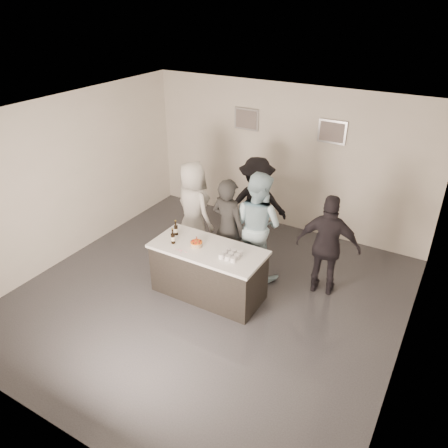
# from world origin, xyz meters

# --- Properties ---
(floor) EXTENTS (6.00, 6.00, 0.00)m
(floor) POSITION_xyz_m (0.00, 0.00, 0.00)
(floor) COLOR #3D3D42
(floor) RESTS_ON ground
(ceiling) EXTENTS (6.00, 6.00, 0.00)m
(ceiling) POSITION_xyz_m (0.00, 0.00, 3.00)
(ceiling) COLOR white
(wall_back) EXTENTS (6.00, 0.04, 3.00)m
(wall_back) POSITION_xyz_m (0.00, 3.00, 1.50)
(wall_back) COLOR silver
(wall_back) RESTS_ON ground
(wall_front) EXTENTS (6.00, 0.04, 3.00)m
(wall_front) POSITION_xyz_m (0.00, -3.00, 1.50)
(wall_front) COLOR silver
(wall_front) RESTS_ON ground
(wall_left) EXTENTS (0.04, 6.00, 3.00)m
(wall_left) POSITION_xyz_m (-3.00, 0.00, 1.50)
(wall_left) COLOR silver
(wall_left) RESTS_ON ground
(wall_right) EXTENTS (0.04, 6.00, 3.00)m
(wall_right) POSITION_xyz_m (3.00, 0.00, 1.50)
(wall_right) COLOR silver
(wall_right) RESTS_ON ground
(picture_left) EXTENTS (0.54, 0.04, 0.44)m
(picture_left) POSITION_xyz_m (-0.90, 2.97, 2.20)
(picture_left) COLOR #B2B2B7
(picture_left) RESTS_ON wall_back
(picture_right) EXTENTS (0.54, 0.04, 0.44)m
(picture_right) POSITION_xyz_m (0.90, 2.97, 2.20)
(picture_right) COLOR #B2B2B7
(picture_right) RESTS_ON wall_back
(bar_counter) EXTENTS (1.86, 0.86, 0.90)m
(bar_counter) POSITION_xyz_m (-0.05, 0.07, 0.45)
(bar_counter) COLOR white
(bar_counter) RESTS_ON ground
(cake) EXTENTS (0.20, 0.20, 0.07)m
(cake) POSITION_xyz_m (-0.24, 0.03, 0.94)
(cake) COLOR orange
(cake) RESTS_ON bar_counter
(beer_bottle_a) EXTENTS (0.07, 0.07, 0.26)m
(beer_bottle_a) POSITION_xyz_m (-0.74, 0.17, 1.03)
(beer_bottle_a) COLOR black
(beer_bottle_a) RESTS_ON bar_counter
(beer_bottle_b) EXTENTS (0.07, 0.07, 0.26)m
(beer_bottle_b) POSITION_xyz_m (-0.62, -0.08, 1.03)
(beer_bottle_b) COLOR black
(beer_bottle_b) RESTS_ON bar_counter
(tumbler_cluster) EXTENTS (0.30, 0.30, 0.08)m
(tumbler_cluster) POSITION_xyz_m (0.39, 0.03, 0.94)
(tumbler_cluster) COLOR orange
(tumbler_cluster) RESTS_ON bar_counter
(candles) EXTENTS (0.24, 0.08, 0.01)m
(candles) POSITION_xyz_m (-0.38, -0.23, 0.90)
(candles) COLOR pink
(candles) RESTS_ON bar_counter
(person_main_black) EXTENTS (0.73, 0.54, 1.82)m
(person_main_black) POSITION_xyz_m (-0.09, 0.79, 0.91)
(person_main_black) COLOR black
(person_main_black) RESTS_ON ground
(person_main_blue) EXTENTS (1.08, 0.92, 1.94)m
(person_main_blue) POSITION_xyz_m (0.35, 1.04, 0.97)
(person_main_blue) COLOR silver
(person_main_blue) RESTS_ON ground
(person_guest_left) EXTENTS (1.05, 0.87, 1.83)m
(person_guest_left) POSITION_xyz_m (-1.02, 1.11, 0.92)
(person_guest_left) COLOR silver
(person_guest_left) RESTS_ON ground
(person_guest_right) EXTENTS (1.09, 0.58, 1.77)m
(person_guest_right) POSITION_xyz_m (1.58, 1.13, 0.88)
(person_guest_right) COLOR black
(person_guest_right) RESTS_ON ground
(person_guest_back) EXTENTS (1.35, 1.08, 1.83)m
(person_guest_back) POSITION_xyz_m (-0.12, 1.94, 0.91)
(person_guest_back) COLOR black
(person_guest_back) RESTS_ON ground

